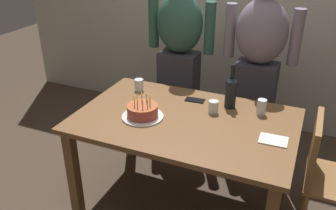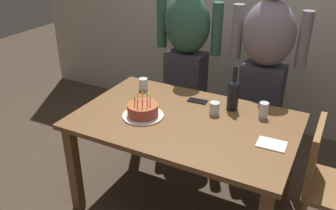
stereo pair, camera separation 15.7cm
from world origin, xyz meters
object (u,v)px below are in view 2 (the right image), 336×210
Objects in this scene: person_man_bearded at (186,58)px; water_glass_far at (143,84)px; water_glass_near at (263,110)px; dining_chair at (327,179)px; wine_bottle at (233,93)px; napkin_stack at (272,144)px; cell_phone at (198,101)px; person_woman_cardigan at (264,71)px; birthday_cake at (143,111)px; water_glass_side at (214,108)px.

water_glass_far is at bearing 75.19° from person_man_bearded.
water_glass_near is 0.13× the size of dining_chair.
water_glass_near is 0.34× the size of wine_bottle.
cell_phone is at bearing 151.60° from napkin_stack.
water_glass_near is 0.35m from napkin_stack.
wine_bottle is 0.20× the size of person_man_bearded.
person_man_bearded is 0.69m from person_woman_cardigan.
birthday_cake is 0.17× the size of person_man_bearded.
person_man_bearded is at bearing 0.00° from person_woman_cardigan.
person_man_bearded reaches higher than dining_chair.
water_glass_far is at bearing 81.62° from dining_chair.
water_glass_near is 0.07× the size of person_woman_cardigan.
wine_bottle is at bearing 136.86° from napkin_stack.
person_woman_cardigan is (0.17, 0.65, 0.09)m from water_glass_side.
water_glass_far is 0.98m from person_woman_cardigan.
dining_chair is (1.22, 0.18, -0.27)m from birthday_cake.
person_woman_cardigan is at bearing 40.14° from dining_chair.
person_man_bearded is 1.54m from dining_chair.
water_glass_side is at bearing -160.89° from water_glass_near.
water_glass_near reaches higher than water_glass_side.
wine_bottle reaches higher than cell_phone.
cell_phone is 0.09× the size of person_man_bearded.
wine_bottle is at bearing -4.40° from cell_phone.
water_glass_near is 0.97m from water_glass_far.
wine_bottle is at bearing 0.13° from water_glass_far.
water_glass_side is at bearing 128.67° from person_man_bearded.
cell_phone is at bearing 0.32° from water_glass_far.
napkin_stack is at bearing 107.83° from person_woman_cardigan.
napkin_stack is (0.88, 0.05, -0.04)m from birthday_cake.
person_woman_cardigan is at bearing 31.95° from water_glass_far.
dining_chair reaches higher than water_glass_far.
birthday_cake is 0.83m from water_glass_near.
cell_phone is at bearing 77.51° from dining_chair.
water_glass_near is 0.24m from wine_bottle.
water_glass_near is 0.78× the size of cell_phone.
person_woman_cardigan reaches higher than water_glass_side.
water_glass_far is 0.11× the size of dining_chair.
napkin_stack is at bearing 3.25° from birthday_cake.
person_woman_cardigan reaches higher than wine_bottle.
wine_bottle is 0.82m from dining_chair.
water_glass_side is (0.43, 0.26, 0.00)m from birthday_cake.
cell_phone is (-0.50, 0.02, -0.05)m from water_glass_near.
cell_phone is at bearing 123.09° from person_man_bearded.
water_glass_near reaches higher than water_glass_far.
dining_chair is (0.70, -0.21, -0.35)m from wine_bottle.
water_glass_near is 0.50m from cell_phone.
water_glass_near is 0.56m from person_woman_cardigan.
cell_phone is at bearing 58.25° from birthday_cake.
water_glass_far is 1.49m from dining_chair.
water_glass_far is at bearing -179.87° from wine_bottle.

